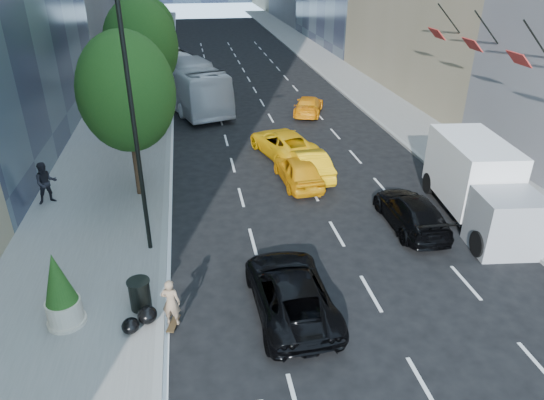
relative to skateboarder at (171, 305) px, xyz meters
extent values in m
plane|color=black|center=(5.60, 0.49, -0.80)|extent=(160.00, 160.00, 0.00)
cube|color=slate|center=(-3.40, 30.49, -0.73)|extent=(6.00, 120.00, 0.15)
cube|color=slate|center=(15.60, 30.49, -0.73)|extent=(4.00, 120.00, 0.15)
cylinder|color=black|center=(-0.90, 4.49, 4.35)|extent=(0.16, 0.16, 10.00)
cylinder|color=black|center=(-0.90, 22.49, 4.35)|extent=(0.16, 0.16, 10.00)
cylinder|color=#331C13|center=(-1.60, 9.49, 0.92)|extent=(0.30, 0.30, 3.15)
ellipsoid|color=#103C12|center=(-1.60, 9.49, 4.18)|extent=(4.20, 4.20, 5.25)
cylinder|color=#331C13|center=(-1.60, 19.49, 1.03)|extent=(0.30, 0.30, 3.38)
ellipsoid|color=#103C12|center=(-1.60, 19.49, 4.52)|extent=(4.50, 4.50, 5.62)
cylinder|color=#331C13|center=(-1.60, 32.49, 0.81)|extent=(0.30, 0.30, 2.93)
ellipsoid|color=#103C12|center=(-1.60, 32.49, 3.83)|extent=(3.90, 3.90, 4.88)
cylinder|color=black|center=(-0.80, 40.49, 1.95)|extent=(0.14, 0.14, 5.20)
imported|color=black|center=(-0.80, 40.49, 3.55)|extent=(2.48, 0.53, 1.00)
cylinder|color=black|center=(16.75, 8.49, 6.05)|extent=(1.75, 0.08, 1.75)
cube|color=#A92B27|center=(16.10, 8.49, 5.20)|extent=(0.64, 1.30, 0.64)
cylinder|color=black|center=(16.75, 12.49, 6.05)|extent=(1.75, 0.08, 1.75)
cube|color=#A92B27|center=(16.10, 12.49, 5.20)|extent=(0.64, 1.30, 0.64)
cylinder|color=black|center=(16.75, 16.49, 6.05)|extent=(1.75, 0.08, 1.75)
cube|color=#A92B27|center=(16.10, 16.49, 5.20)|extent=(0.64, 1.30, 0.64)
imported|color=#836A52|center=(0.00, 0.00, 0.00)|extent=(0.67, 0.53, 1.61)
imported|color=black|center=(3.73, 0.17, -0.09)|extent=(2.52, 5.18, 1.42)
imported|color=black|center=(9.80, 4.55, -0.11)|extent=(2.04, 4.83, 1.39)
imported|color=orange|center=(6.10, 9.56, -0.07)|extent=(1.99, 4.38, 1.46)
imported|color=#FFB40D|center=(6.80, 10.41, -0.09)|extent=(1.87, 4.44, 1.43)
imported|color=yellow|center=(6.10, 13.49, -0.08)|extent=(3.72, 5.68, 1.45)
imported|color=orange|center=(9.43, 20.99, -0.16)|extent=(3.21, 4.74, 1.28)
imported|color=silver|center=(0.80, 25.09, 0.96)|extent=(6.48, 12.99, 3.53)
cube|color=white|center=(12.94, 5.69, 1.06)|extent=(2.95, 4.89, 2.73)
cube|color=gray|center=(12.54, 2.28, 0.36)|extent=(2.54, 2.28, 2.32)
cylinder|color=black|center=(11.44, 2.00, -0.30)|extent=(0.47, 1.04, 1.01)
cylinder|color=black|center=(13.55, 1.76, -0.30)|extent=(0.47, 1.04, 1.01)
cylinder|color=black|center=(12.08, 7.42, -0.30)|extent=(0.47, 1.04, 1.01)
cylinder|color=black|center=(14.18, 7.17, -0.30)|extent=(0.47, 1.04, 1.01)
imported|color=black|center=(-5.60, 9.20, 0.32)|extent=(1.14, 1.02, 1.95)
imported|color=black|center=(-2.03, 18.49, 0.26)|extent=(1.15, 0.73, 1.82)
cylinder|color=black|center=(-1.00, 0.88, -0.15)|extent=(0.67, 0.67, 1.00)
cylinder|color=#BDB19D|center=(-3.22, 0.55, -0.23)|extent=(1.05, 1.05, 0.84)
cone|color=#103C12|center=(-3.22, 0.55, 1.02)|extent=(0.94, 0.94, 1.67)
ellipsoid|color=black|center=(-0.76, 0.16, -0.40)|extent=(0.61, 0.67, 0.52)
ellipsoid|color=black|center=(-1.24, -0.21, -0.43)|extent=(0.53, 0.58, 0.45)
camera|label=1|loc=(1.01, -11.97, 9.50)|focal=32.00mm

